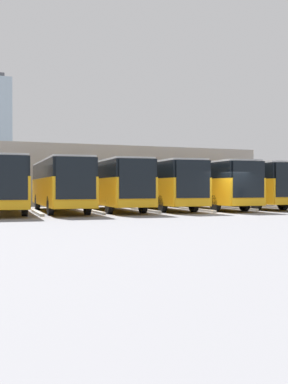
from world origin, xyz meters
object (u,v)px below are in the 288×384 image
(bus_3, at_px, (205,184))
(bus_7, at_px, (3,183))
(bus_2, at_px, (242,184))
(bus_4, at_px, (158,184))
(bus_6, at_px, (60,183))
(bus_5, at_px, (111,183))
(bus_1, at_px, (278,184))

(bus_3, relative_size, bus_7, 1.00)
(bus_2, relative_size, bus_7, 1.00)
(bus_3, height_order, bus_7, same)
(bus_4, bearing_deg, bus_3, 177.51)
(bus_4, xyz_separation_m, bus_6, (7.05, 0.27, 0.00))
(bus_6, bearing_deg, bus_5, -172.01)
(bus_1, relative_size, bus_5, 1.00)
(bus_5, xyz_separation_m, bus_6, (3.53, 0.18, 0.00))
(bus_1, bearing_deg, bus_5, 6.60)
(bus_5, bearing_deg, bus_7, 6.29)
(bus_7, bearing_deg, bus_2, -174.05)
(bus_1, distance_m, bus_6, 17.64)
(bus_2, distance_m, bus_7, 17.63)
(bus_5, bearing_deg, bus_1, -173.40)
(bus_6, bearing_deg, bus_1, -173.13)
(bus_2, distance_m, bus_5, 10.58)
(bus_7, bearing_deg, bus_4, -173.65)
(bus_1, bearing_deg, bus_4, 6.63)
(bus_5, relative_size, bus_6, 1.00)
(bus_4, height_order, bus_5, same)
(bus_3, bearing_deg, bus_7, 4.13)
(bus_1, relative_size, bus_4, 1.00)
(bus_4, relative_size, bus_7, 1.00)
(bus_3, distance_m, bus_6, 10.58)
(bus_1, height_order, bus_7, same)
(bus_1, xyz_separation_m, bus_7, (21.15, 0.55, 0.00))
(bus_5, relative_size, bus_7, 1.00)
(bus_1, distance_m, bus_7, 21.16)
(bus_3, height_order, bus_6, same)
(bus_5, height_order, bus_7, same)
(bus_2, distance_m, bus_3, 3.56)
(bus_3, distance_m, bus_4, 3.56)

